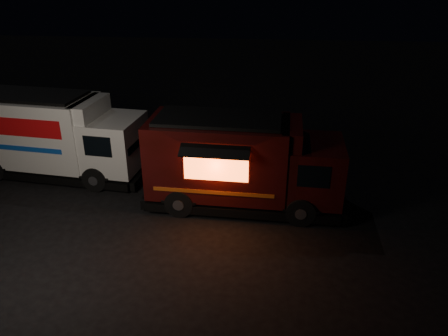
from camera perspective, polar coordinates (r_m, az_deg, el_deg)
ground at (r=15.63m, az=-9.35°, el=-6.87°), size 80.00×80.00×0.00m
white_truck at (r=19.40m, az=-21.09°, el=3.98°), size 7.87×3.44×3.46m
red_truck at (r=15.74m, az=2.75°, el=0.71°), size 7.38×3.02×3.38m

